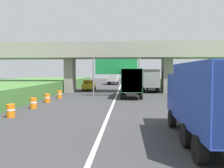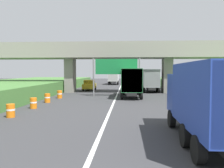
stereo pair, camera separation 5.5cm
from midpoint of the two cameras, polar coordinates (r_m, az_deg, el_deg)
lane_centre_stripe at (r=27.82m, az=0.93°, el=-3.26°), size 0.20×89.03×0.01m
overpass_bridge at (r=33.86m, az=1.42°, el=7.04°), size 40.00×4.80×7.27m
overhead_highway_sign at (r=28.26m, az=0.99°, el=3.85°), size 5.88×0.18×4.77m
truck_blue at (r=10.56m, az=22.88°, el=-3.37°), size 2.44×7.30×3.44m
truck_red at (r=55.81m, az=0.31°, el=1.90°), size 2.44×7.30×3.44m
truck_green at (r=27.58m, az=4.73°, el=0.69°), size 2.44×7.30×3.44m
truck_silver at (r=35.87m, az=9.30°, el=1.21°), size 2.44×7.30×3.44m
car_yellow at (r=38.12m, az=-5.79°, el=-0.28°), size 1.86×4.10×1.72m
construction_barrel_2 at (r=16.91m, az=-24.10°, el=-6.10°), size 0.57×0.57×0.90m
construction_barrel_3 at (r=20.22m, az=-19.15°, el=-4.53°), size 0.57×0.57×0.90m
construction_barrel_4 at (r=23.69m, az=-15.96°, el=-3.38°), size 0.57×0.57×0.90m
construction_barrel_5 at (r=27.15m, az=-13.07°, el=-2.53°), size 0.57×0.57×0.90m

